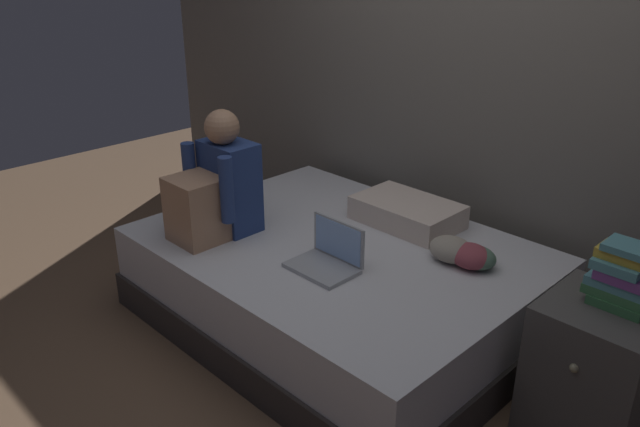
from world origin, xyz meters
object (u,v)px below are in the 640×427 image
Objects in this scene: bed at (337,283)px; clothes_pile at (465,254)px; person_sitting at (216,188)px; laptop at (328,257)px; nightstand at (594,371)px; pillow at (407,212)px; book_stack at (622,277)px.

bed is 0.71m from clothes_pile.
person_sitting reaches higher than laptop.
clothes_pile is at bearing 28.88° from person_sitting.
clothes_pile is at bearing 24.28° from bed.
nightstand is at bearing 15.23° from person_sitting.
book_stack is (1.22, -0.26, 0.18)m from pillow.
laptop is (0.15, -0.22, 0.29)m from bed.
pillow is (-0.05, 0.67, 0.01)m from laptop.
nightstand is 1.23m from laptop.
person_sitting is 1.93m from book_stack.
book_stack is 0.76m from clothes_pile.
person_sitting is 2.55× the size of book_stack.
book_stack is at bearing 8.25° from bed.
laptop is at bearing 11.39° from person_sitting.
laptop is at bearing -85.34° from pillow.
person_sitting is at bearing -127.97° from pillow.
laptop is (-1.15, -0.36, 0.23)m from nightstand.
nightstand and pillow have the same top height.
pillow is 1.70× the size of clothes_pile.
pillow is at bearing 52.03° from person_sitting.
clothes_pile is at bearing -20.48° from pillow.
nightstand is 0.92× the size of person_sitting.
laptop is at bearing -132.45° from clothes_pile.
clothes_pile is (0.59, 0.27, 0.29)m from bed.
clothes_pile reaches higher than bed.
nightstand is (1.30, 0.15, 0.07)m from bed.
laptop reaches higher than pillow.
person_sitting reaches higher than bed.
book_stack reaches higher than bed.
person_sitting is at bearing -151.12° from clothes_pile.
person_sitting is at bearing -163.60° from book_stack.
laptop is 0.65m from clothes_pile.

